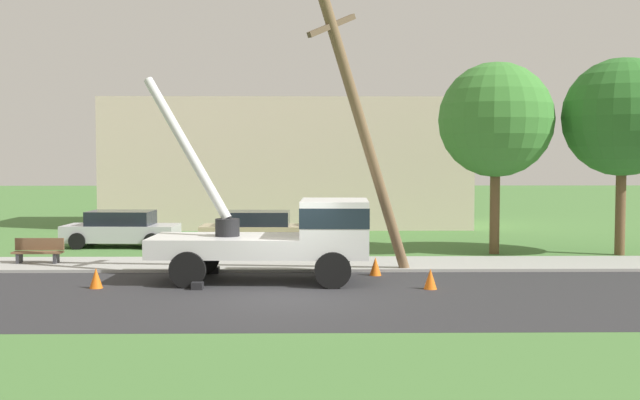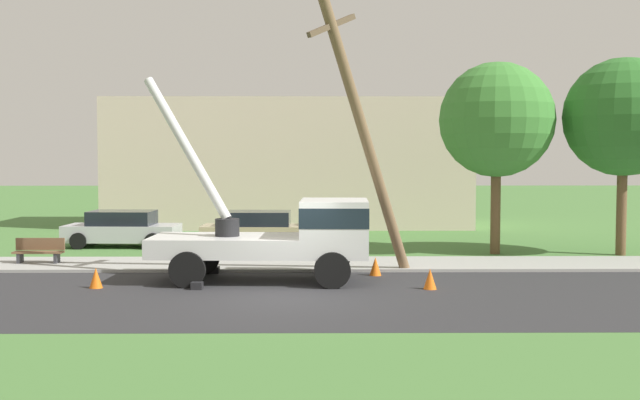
# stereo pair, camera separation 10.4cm
# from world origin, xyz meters

# --- Properties ---
(ground_plane) EXTENTS (120.00, 120.00, 0.00)m
(ground_plane) POSITION_xyz_m (0.00, 12.00, 0.00)
(ground_plane) COLOR #477538
(road_asphalt) EXTENTS (80.00, 8.23, 0.01)m
(road_asphalt) POSITION_xyz_m (0.00, 0.00, 0.00)
(road_asphalt) COLOR #2B2B2D
(road_asphalt) RESTS_ON ground
(sidewalk_strip) EXTENTS (80.00, 3.09, 0.10)m
(sidewalk_strip) POSITION_xyz_m (0.00, 5.66, 0.05)
(sidewalk_strip) COLOR #9E9E99
(sidewalk_strip) RESTS_ON ground
(utility_truck) EXTENTS (6.76, 3.21, 5.98)m
(utility_truck) POSITION_xyz_m (-0.03, 2.50, 1.41)
(utility_truck) COLOR silver
(utility_truck) RESTS_ON ground
(leaning_utility_pole) EXTENTS (3.31, 2.74, 8.43)m
(leaning_utility_pole) POSITION_xyz_m (2.16, 3.39, 4.30)
(leaning_utility_pole) COLOR brown
(leaning_utility_pole) RESTS_ON ground
(traffic_cone_ahead) EXTENTS (0.36, 0.36, 0.56)m
(traffic_cone_ahead) POSITION_xyz_m (3.82, 1.08, 0.28)
(traffic_cone_ahead) COLOR orange
(traffic_cone_ahead) RESTS_ON ground
(traffic_cone_behind) EXTENTS (0.36, 0.36, 0.56)m
(traffic_cone_behind) POSITION_xyz_m (-5.27, 1.36, 0.28)
(traffic_cone_behind) COLOR orange
(traffic_cone_behind) RESTS_ON ground
(traffic_cone_curbside) EXTENTS (0.36, 0.36, 0.56)m
(traffic_cone_curbside) POSITION_xyz_m (2.54, 3.50, 0.28)
(traffic_cone_curbside) COLOR orange
(traffic_cone_curbside) RESTS_ON ground
(parked_sedan_silver) EXTENTS (4.49, 2.17, 1.42)m
(parked_sedan_silver) POSITION_xyz_m (-6.88, 11.01, 0.71)
(parked_sedan_silver) COLOR #B7B7BF
(parked_sedan_silver) RESTS_ON ground
(parked_sedan_tan) EXTENTS (4.44, 2.08, 1.42)m
(parked_sedan_tan) POSITION_xyz_m (-1.48, 10.72, 0.71)
(parked_sedan_tan) COLOR tan
(parked_sedan_tan) RESTS_ON ground
(park_bench) EXTENTS (1.60, 0.45, 0.90)m
(park_bench) POSITION_xyz_m (-8.33, 5.73, 0.46)
(park_bench) COLOR brown
(park_bench) RESTS_ON ground
(roadside_tree_near) EXTENTS (4.26, 4.26, 7.12)m
(roadside_tree_near) POSITION_xyz_m (11.82, 8.23, 4.97)
(roadside_tree_near) COLOR brown
(roadside_tree_near) RESTS_ON ground
(roadside_tree_far) EXTENTS (4.19, 4.19, 7.01)m
(roadside_tree_far) POSITION_xyz_m (7.35, 8.67, 4.89)
(roadside_tree_far) COLOR brown
(roadside_tree_far) RESTS_ON ground
(lowrise_building_backdrop) EXTENTS (18.00, 6.00, 6.40)m
(lowrise_building_backdrop) POSITION_xyz_m (-0.54, 20.39, 3.20)
(lowrise_building_backdrop) COLOR beige
(lowrise_building_backdrop) RESTS_ON ground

